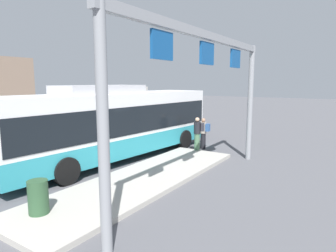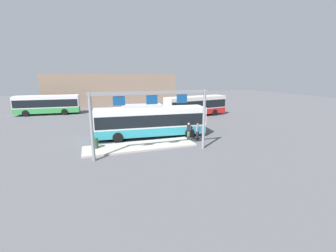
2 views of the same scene
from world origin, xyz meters
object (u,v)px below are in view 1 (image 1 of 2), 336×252
(bus_background_right, at_px, (111,102))
(person_waiting_near, at_px, (198,133))
(person_boarding, at_px, (204,133))
(bus_main, at_px, (116,121))
(trash_bin, at_px, (38,197))

(bus_background_right, height_order, person_waiting_near, bus_background_right)
(person_boarding, xyz_separation_m, person_waiting_near, (-1.05, -0.18, 0.16))
(bus_main, height_order, bus_background_right, bus_main)
(trash_bin, bearing_deg, bus_background_right, 38.50)
(bus_main, bearing_deg, person_waiting_near, -35.14)
(bus_main, relative_size, bus_background_right, 1.10)
(person_boarding, distance_m, trash_bin, 9.88)
(person_boarding, bearing_deg, trash_bin, 87.08)
(bus_main, distance_m, person_waiting_near, 4.19)
(bus_main, xyz_separation_m, person_boarding, (4.22, -2.45, -0.92))
(person_waiting_near, bearing_deg, person_boarding, -109.62)
(bus_background_right, distance_m, person_boarding, 13.55)
(bus_background_right, height_order, trash_bin, bus_background_right)
(trash_bin, bearing_deg, person_boarding, 0.32)
(bus_background_right, xyz_separation_m, person_boarding, (-5.64, -12.29, -0.89))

